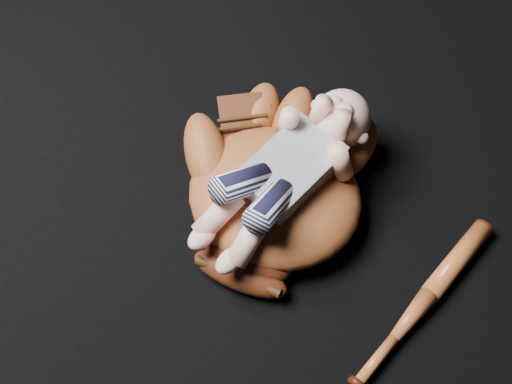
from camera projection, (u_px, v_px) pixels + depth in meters
baseball_glove at (275, 191)px, 1.26m from camera, size 0.49×0.53×0.14m
newborn_baby at (279, 175)px, 1.20m from camera, size 0.21×0.41×0.16m
baseball_bat at (422, 303)px, 1.21m from camera, size 0.05×0.39×0.04m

